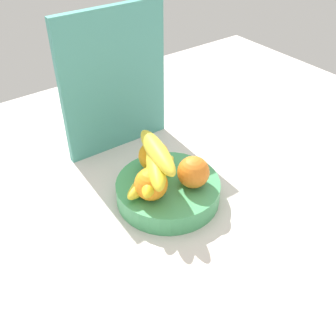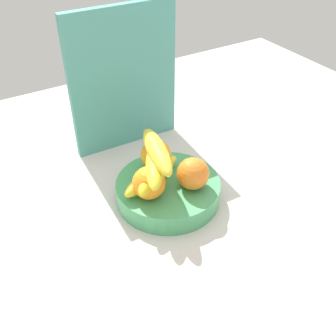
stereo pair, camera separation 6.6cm
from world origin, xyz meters
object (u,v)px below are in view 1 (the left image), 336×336
(fruit_bowl, at_px, (168,191))
(orange_front_right, at_px, (154,156))
(banana_bunch, at_px, (155,166))
(cutting_board, at_px, (115,82))
(orange_front_left, at_px, (193,172))
(orange_center, at_px, (151,184))

(fruit_bowl, bearing_deg, orange_front_right, 85.37)
(banana_bunch, distance_m, cutting_board, 0.27)
(orange_front_left, bearing_deg, cutting_board, 92.15)
(orange_front_right, height_order, banana_bunch, banana_bunch)
(banana_bunch, bearing_deg, orange_front_right, 57.66)
(cutting_board, bearing_deg, orange_center, -105.84)
(orange_front_left, bearing_deg, orange_center, 167.27)
(orange_center, bearing_deg, orange_front_left, -12.73)
(orange_front_right, xyz_separation_m, banana_bunch, (-0.03, -0.05, 0.02))
(fruit_bowl, bearing_deg, orange_front_left, -44.70)
(fruit_bowl, bearing_deg, banana_bunch, 163.06)
(orange_front_left, relative_size, orange_front_right, 1.00)
(orange_front_left, relative_size, orange_center, 1.00)
(orange_front_right, bearing_deg, orange_front_left, -70.93)
(orange_front_left, relative_size, cutting_board, 0.19)
(fruit_bowl, xyz_separation_m, orange_center, (-0.06, -0.02, 0.06))
(orange_center, bearing_deg, fruit_bowl, 16.94)
(orange_front_right, distance_m, banana_bunch, 0.06)
(fruit_bowl, height_order, orange_front_left, orange_front_left)
(banana_bunch, bearing_deg, fruit_bowl, -16.94)
(cutting_board, bearing_deg, fruit_bowl, -94.99)
(orange_front_left, xyz_separation_m, orange_center, (-0.09, 0.02, 0.00))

